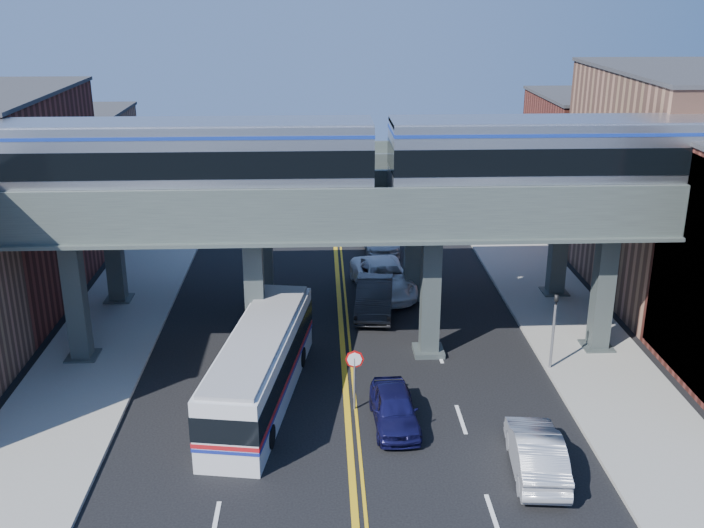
{
  "coord_description": "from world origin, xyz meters",
  "views": [
    {
      "loc": [
        -1.0,
        -25.06,
        16.29
      ],
      "look_at": [
        0.32,
        5.89,
        5.25
      ],
      "focal_mm": 40.0,
      "sensor_mm": 36.0,
      "label": 1
    }
  ],
  "objects_px": {
    "traffic_signal": "(554,324)",
    "car_lane_d": "(379,239)",
    "car_lane_a": "(394,408)",
    "transit_train": "(186,159)",
    "car_parked_curb": "(536,452)",
    "car_lane_b": "(374,297)",
    "car_lane_c": "(383,278)",
    "stop_sign": "(355,370)",
    "transit_bus": "(260,367)"
  },
  "relations": [
    {
      "from": "car_lane_c",
      "to": "car_parked_curb",
      "type": "bearing_deg",
      "value": -84.71
    },
    {
      "from": "stop_sign",
      "to": "traffic_signal",
      "type": "distance_m",
      "value": 9.41
    },
    {
      "from": "car_lane_b",
      "to": "car_lane_d",
      "type": "distance_m",
      "value": 10.39
    },
    {
      "from": "transit_bus",
      "to": "car_lane_c",
      "type": "height_order",
      "value": "transit_bus"
    },
    {
      "from": "car_lane_a",
      "to": "car_lane_c",
      "type": "relative_size",
      "value": 0.68
    },
    {
      "from": "car_parked_curb",
      "to": "car_lane_d",
      "type": "bearing_deg",
      "value": -76.03
    },
    {
      "from": "traffic_signal",
      "to": "car_lane_d",
      "type": "height_order",
      "value": "traffic_signal"
    },
    {
      "from": "transit_train",
      "to": "stop_sign",
      "type": "bearing_deg",
      "value": -35.76
    },
    {
      "from": "stop_sign",
      "to": "car_lane_d",
      "type": "xyz_separation_m",
      "value": [
        2.51,
        20.34,
        -1.0
      ]
    },
    {
      "from": "transit_train",
      "to": "transit_bus",
      "type": "distance_m",
      "value": 9.36
    },
    {
      "from": "car_lane_a",
      "to": "car_lane_d",
      "type": "bearing_deg",
      "value": 84.96
    },
    {
      "from": "transit_train",
      "to": "stop_sign",
      "type": "distance_m",
      "value": 11.43
    },
    {
      "from": "stop_sign",
      "to": "car_lane_b",
      "type": "height_order",
      "value": "stop_sign"
    },
    {
      "from": "car_parked_curb",
      "to": "car_lane_c",
      "type": "bearing_deg",
      "value": -71.49
    },
    {
      "from": "car_lane_a",
      "to": "car_lane_b",
      "type": "xyz_separation_m",
      "value": [
        0.0,
        11.26,
        0.15
      ]
    },
    {
      "from": "traffic_signal",
      "to": "car_lane_a",
      "type": "relative_size",
      "value": 0.96
    },
    {
      "from": "stop_sign",
      "to": "car_lane_d",
      "type": "bearing_deg",
      "value": 82.97
    },
    {
      "from": "car_lane_b",
      "to": "car_lane_d",
      "type": "relative_size",
      "value": 1.02
    },
    {
      "from": "transit_train",
      "to": "car_lane_a",
      "type": "relative_size",
      "value": 11.56
    },
    {
      "from": "car_lane_a",
      "to": "transit_train",
      "type": "bearing_deg",
      "value": 141.08
    },
    {
      "from": "car_lane_b",
      "to": "stop_sign",
      "type": "bearing_deg",
      "value": -92.31
    },
    {
      "from": "traffic_signal",
      "to": "car_lane_b",
      "type": "height_order",
      "value": "traffic_signal"
    },
    {
      "from": "car_lane_b",
      "to": "car_parked_curb",
      "type": "relative_size",
      "value": 1.12
    },
    {
      "from": "car_lane_b",
      "to": "car_lane_c",
      "type": "xyz_separation_m",
      "value": [
        0.69,
        2.82,
        -0.01
      ]
    },
    {
      "from": "transit_train",
      "to": "car_lane_c",
      "type": "relative_size",
      "value": 7.9
    },
    {
      "from": "car_lane_c",
      "to": "stop_sign",
      "type": "bearing_deg",
      "value": -107.35
    },
    {
      "from": "stop_sign",
      "to": "car_lane_c",
      "type": "relative_size",
      "value": 0.42
    },
    {
      "from": "transit_bus",
      "to": "car_lane_b",
      "type": "relative_size",
      "value": 2.14
    },
    {
      "from": "transit_bus",
      "to": "car_lane_a",
      "type": "xyz_separation_m",
      "value": [
        5.33,
        -2.25,
        -0.75
      ]
    },
    {
      "from": "car_lane_b",
      "to": "traffic_signal",
      "type": "bearing_deg",
      "value": -37.18
    },
    {
      "from": "transit_train",
      "to": "transit_bus",
      "type": "relative_size",
      "value": 4.32
    },
    {
      "from": "car_lane_a",
      "to": "car_lane_c",
      "type": "bearing_deg",
      "value": 84.83
    },
    {
      "from": "transit_train",
      "to": "car_lane_c",
      "type": "height_order",
      "value": "transit_train"
    },
    {
      "from": "car_parked_curb",
      "to": "transit_train",
      "type": "bearing_deg",
      "value": -30.66
    },
    {
      "from": "transit_train",
      "to": "transit_bus",
      "type": "xyz_separation_m",
      "value": [
        3.11,
        -4.01,
        -7.87
      ]
    },
    {
      "from": "car_lane_b",
      "to": "car_parked_curb",
      "type": "xyz_separation_m",
      "value": [
        4.7,
        -14.62,
        -0.09
      ]
    },
    {
      "from": "stop_sign",
      "to": "car_lane_d",
      "type": "height_order",
      "value": "stop_sign"
    },
    {
      "from": "stop_sign",
      "to": "car_parked_curb",
      "type": "relative_size",
      "value": 0.55
    },
    {
      "from": "stop_sign",
      "to": "car_lane_d",
      "type": "relative_size",
      "value": 0.5
    },
    {
      "from": "stop_sign",
      "to": "car_lane_b",
      "type": "bearing_deg",
      "value": 81.47
    },
    {
      "from": "car_parked_curb",
      "to": "car_lane_a",
      "type": "bearing_deg",
      "value": -30.05
    },
    {
      "from": "transit_train",
      "to": "car_lane_b",
      "type": "height_order",
      "value": "transit_train"
    },
    {
      "from": "car_lane_a",
      "to": "car_lane_d",
      "type": "height_order",
      "value": "car_lane_d"
    },
    {
      "from": "stop_sign",
      "to": "car_lane_a",
      "type": "distance_m",
      "value": 2.21
    },
    {
      "from": "stop_sign",
      "to": "car_lane_c",
      "type": "xyz_separation_m",
      "value": [
        2.19,
        12.82,
        -0.89
      ]
    },
    {
      "from": "traffic_signal",
      "to": "transit_bus",
      "type": "relative_size",
      "value": 0.36
    },
    {
      "from": "car_lane_a",
      "to": "car_parked_curb",
      "type": "xyz_separation_m",
      "value": [
        4.7,
        -3.36,
        0.06
      ]
    },
    {
      "from": "car_lane_c",
      "to": "car_parked_curb",
      "type": "xyz_separation_m",
      "value": [
        4.01,
        -17.44,
        -0.08
      ]
    },
    {
      "from": "car_lane_d",
      "to": "car_parked_curb",
      "type": "distance_m",
      "value": 25.23
    },
    {
      "from": "car_lane_b",
      "to": "transit_bus",
      "type": "bearing_deg",
      "value": -114.41
    }
  ]
}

